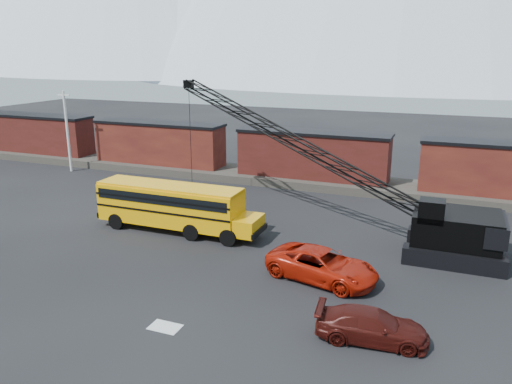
% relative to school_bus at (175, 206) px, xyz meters
% --- Properties ---
extents(ground, '(160.00, 160.00, 0.00)m').
position_rel_school_bus_xyz_m(ground, '(5.33, -6.84, -1.79)').
color(ground, black).
rests_on(ground, ground).
extents(gravel_berm, '(120.00, 5.00, 0.70)m').
position_rel_school_bus_xyz_m(gravel_berm, '(5.33, 15.16, -1.44)').
color(gravel_berm, '#4A443D').
rests_on(gravel_berm, ground).
extents(boxcar_west_far, '(13.70, 3.10, 4.17)m').
position_rel_school_bus_xyz_m(boxcar_west_far, '(-26.67, 15.16, 0.97)').
color(boxcar_west_far, '#4E1816').
rests_on(boxcar_west_far, gravel_berm).
extents(boxcar_west_near, '(13.70, 3.10, 4.17)m').
position_rel_school_bus_xyz_m(boxcar_west_near, '(-10.67, 15.16, 0.97)').
color(boxcar_west_near, '#411312').
rests_on(boxcar_west_near, gravel_berm).
extents(boxcar_mid, '(13.70, 3.10, 4.17)m').
position_rel_school_bus_xyz_m(boxcar_mid, '(5.33, 15.16, 0.97)').
color(boxcar_mid, '#4E1816').
rests_on(boxcar_mid, gravel_berm).
extents(boxcar_east_near, '(13.70, 3.10, 4.17)m').
position_rel_school_bus_xyz_m(boxcar_east_near, '(21.33, 15.16, 0.97)').
color(boxcar_east_near, '#411312').
rests_on(boxcar_east_near, gravel_berm).
extents(utility_pole, '(1.40, 0.24, 8.00)m').
position_rel_school_bus_xyz_m(utility_pole, '(-18.67, 11.16, 2.36)').
color(utility_pole, silver).
rests_on(utility_pole, ground).
extents(snow_patch, '(1.40, 0.90, 0.02)m').
position_rel_school_bus_xyz_m(snow_patch, '(5.83, -10.84, -1.78)').
color(snow_patch, silver).
rests_on(snow_patch, ground).
extents(school_bus, '(11.65, 2.65, 3.19)m').
position_rel_school_bus_xyz_m(school_bus, '(0.00, 0.00, 0.00)').
color(school_bus, '#E89E04').
rests_on(school_bus, ground).
extents(red_pickup, '(6.46, 4.07, 1.66)m').
position_rel_school_bus_xyz_m(red_pickup, '(11.09, -3.61, -0.96)').
color(red_pickup, '#AC1808').
rests_on(red_pickup, ground).
extents(maroon_suv, '(4.88, 2.41, 1.36)m').
position_rel_school_bus_xyz_m(maroon_suv, '(14.48, -8.51, -1.11)').
color(maroon_suv, '#3C0E0A').
rests_on(maroon_suv, ground).
extents(crawler_crane, '(23.60, 8.03, 9.74)m').
position_rel_school_bus_xyz_m(crawler_crane, '(6.88, 4.78, 3.90)').
color(crawler_crane, black).
rests_on(crawler_crane, ground).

